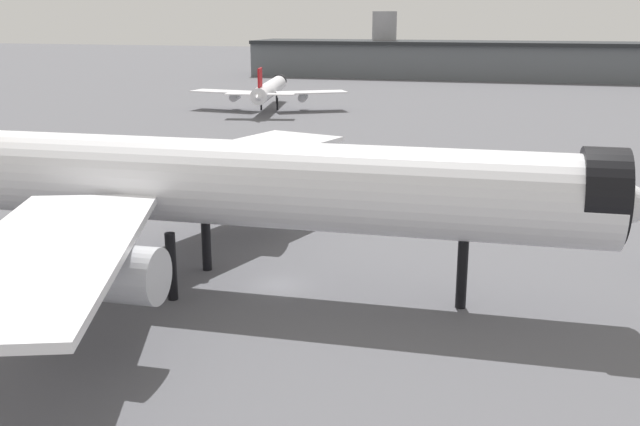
# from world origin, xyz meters

# --- Properties ---
(ground) EXTENTS (900.00, 900.00, 0.00)m
(ground) POSITION_xyz_m (0.00, 0.00, 0.00)
(ground) COLOR #56565B
(airliner_near_gate) EXTENTS (65.50, 59.58, 18.92)m
(airliner_near_gate) POSITION_xyz_m (-4.34, -1.63, 8.34)
(airliner_near_gate) COLOR white
(airliner_near_gate) RESTS_ON ground
(airliner_far_taxiway) EXTENTS (35.37, 39.37, 10.33)m
(airliner_far_taxiway) POSITION_xyz_m (-43.14, 107.20, 4.55)
(airliner_far_taxiway) COLOR white
(airliner_far_taxiway) RESTS_ON ground
(terminal_building) EXTENTS (236.06, 34.65, 22.60)m
(terminal_building) POSITION_xyz_m (29.68, 212.50, 6.46)
(terminal_building) COLOR slate
(terminal_building) RESTS_ON ground
(traffic_cone_near_nose) EXTENTS (0.53, 0.53, 0.66)m
(traffic_cone_near_nose) POSITION_xyz_m (-14.73, 32.56, 0.33)
(traffic_cone_near_nose) COLOR #F2600C
(traffic_cone_near_nose) RESTS_ON ground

